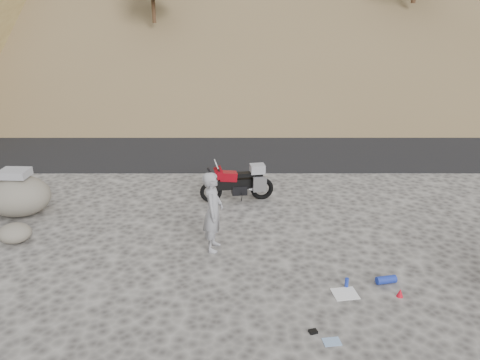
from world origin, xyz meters
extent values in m
plane|color=#413E3C|center=(0.00, 0.00, 0.00)|extent=(140.00, 140.00, 0.00)
cube|color=black|center=(0.00, 9.00, 0.00)|extent=(120.00, 7.00, 0.05)
cylinder|color=#3B2915|center=(-4.00, 14.00, 4.90)|extent=(0.17, 0.17, 1.40)
torus|color=black|center=(-0.90, 3.22, 0.30)|extent=(0.61, 0.21, 0.60)
cylinder|color=black|center=(-0.90, 3.22, 0.30)|extent=(0.19, 0.08, 0.18)
torus|color=black|center=(0.48, 3.45, 0.30)|extent=(0.64, 0.23, 0.63)
cylinder|color=black|center=(0.48, 3.45, 0.30)|extent=(0.21, 0.10, 0.20)
cylinder|color=black|center=(-0.82, 3.23, 0.63)|extent=(0.34, 0.11, 0.73)
cylinder|color=black|center=(-0.70, 3.25, 0.97)|extent=(0.13, 0.56, 0.04)
cube|color=black|center=(-0.23, 3.33, 0.50)|extent=(1.10, 0.40, 0.27)
cube|color=black|center=(-0.14, 3.35, 0.32)|extent=(0.45, 0.34, 0.25)
cube|color=maroon|center=(-0.43, 3.30, 0.72)|extent=(0.51, 0.35, 0.28)
cube|color=maroon|center=(-0.67, 3.25, 0.83)|extent=(0.32, 0.35, 0.32)
cube|color=silver|center=(-0.73, 3.24, 1.07)|extent=(0.15, 0.28, 0.23)
cube|color=black|center=(-0.01, 3.37, 0.74)|extent=(0.52, 0.28, 0.11)
cube|color=black|center=(0.33, 3.43, 0.70)|extent=(0.34, 0.21, 0.09)
cube|color=#A3A2A7|center=(0.41, 3.20, 0.52)|extent=(0.37, 0.17, 0.41)
cube|color=#A3A2A7|center=(0.33, 3.66, 0.52)|extent=(0.37, 0.17, 0.41)
cube|color=gray|center=(0.35, 3.43, 0.88)|extent=(0.43, 0.37, 0.23)
cube|color=maroon|center=(-0.90, 3.22, 0.57)|extent=(0.29, 0.15, 0.04)
cylinder|color=black|center=(-0.07, 3.19, 0.16)|extent=(0.05, 0.19, 0.33)
cylinder|color=#A3A2A7|center=(0.33, 3.30, 0.36)|extent=(0.42, 0.15, 0.12)
imported|color=gray|center=(-0.69, 0.67, 0.00)|extent=(0.50, 0.69, 1.77)
ellipsoid|color=#5D5950|center=(-5.67, 2.44, 0.51)|extent=(1.86, 1.69, 1.02)
cube|color=gray|center=(-5.67, 2.44, 1.11)|extent=(0.68, 0.53, 0.18)
ellipsoid|color=#5D5950|center=(-5.16, 0.98, 0.22)|extent=(0.92, 0.88, 0.44)
cube|color=white|center=(1.82, -1.05, 0.01)|extent=(0.50, 0.46, 0.01)
cylinder|color=#1A2F9C|center=(2.68, -0.70, 0.08)|extent=(0.41, 0.23, 0.15)
cylinder|color=#1A2F9C|center=(1.89, -0.83, 0.10)|extent=(0.07, 0.07, 0.19)
cone|color=red|center=(2.81, -1.13, 0.08)|extent=(0.15, 0.15, 0.16)
cube|color=black|center=(1.07, -2.13, 0.02)|extent=(0.16, 0.14, 0.04)
cube|color=#82A1CA|center=(1.34, -2.36, 0.01)|extent=(0.31, 0.24, 0.01)
camera|label=1|loc=(-0.13, -8.38, 5.03)|focal=35.00mm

